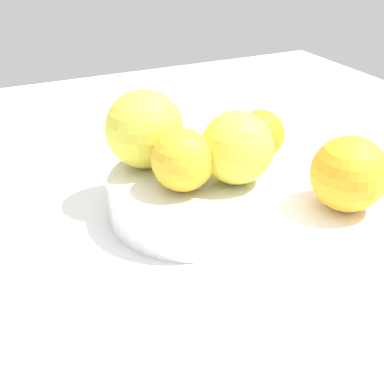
% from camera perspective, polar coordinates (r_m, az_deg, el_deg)
% --- Properties ---
extents(ground_plane, '(1.10, 1.10, 0.02)m').
position_cam_1_polar(ground_plane, '(0.54, -0.00, -3.39)').
color(ground_plane, white).
extents(fruit_bowl, '(0.18, 0.18, 0.04)m').
position_cam_1_polar(fruit_bowl, '(0.53, -0.00, -0.54)').
color(fruit_bowl, white).
rests_on(fruit_bowl, ground_plane).
extents(orange_in_bowl_0, '(0.08, 0.08, 0.08)m').
position_cam_1_polar(orange_in_bowl_0, '(0.53, -5.53, 7.28)').
color(orange_in_bowl_0, yellow).
rests_on(orange_in_bowl_0, fruit_bowl).
extents(orange_in_bowl_1, '(0.07, 0.07, 0.07)m').
position_cam_1_polar(orange_in_bowl_1, '(0.49, 5.21, 5.13)').
color(orange_in_bowl_1, yellow).
rests_on(orange_in_bowl_1, fruit_bowl).
extents(orange_in_bowl_2, '(0.06, 0.06, 0.06)m').
position_cam_1_polar(orange_in_bowl_2, '(0.48, -1.08, 3.71)').
color(orange_in_bowl_2, yellow).
rests_on(orange_in_bowl_2, fruit_bowl).
extents(orange_loose_0, '(0.08, 0.08, 0.08)m').
position_cam_1_polar(orange_loose_0, '(0.56, 17.71, 2.01)').
color(orange_loose_0, '#F9A823').
rests_on(orange_loose_0, ground_plane).
extents(orange_loose_1, '(0.06, 0.06, 0.06)m').
position_cam_1_polar(orange_loose_1, '(0.66, 7.94, 6.62)').
color(orange_loose_1, orange).
rests_on(orange_loose_1, ground_plane).
extents(folded_napkin, '(0.19, 0.19, 0.00)m').
position_cam_1_polar(folded_napkin, '(0.69, -21.04, 3.30)').
color(folded_napkin, silver).
rests_on(folded_napkin, ground_plane).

